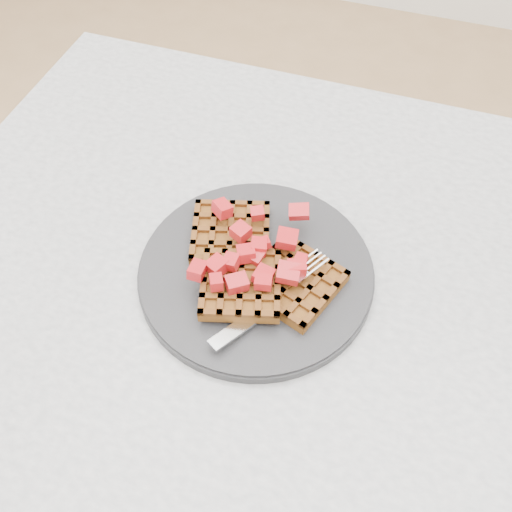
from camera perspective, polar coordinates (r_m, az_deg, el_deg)
name	(u,v)px	position (r m, az deg, el deg)	size (l,w,h in m)	color
ground	(316,480)	(1.38, 5.98, -21.38)	(4.00, 4.00, 0.00)	tan
table	(355,347)	(0.79, 9.87, -8.96)	(1.20, 0.80, 0.75)	#BDBDBB
plate	(256,272)	(0.70, 0.00, -1.58)	(0.29, 0.29, 0.02)	#242427
waffles	(255,265)	(0.68, -0.09, -0.89)	(0.22, 0.19, 0.03)	brown
strawberry_pile	(256,249)	(0.66, 0.00, 0.73)	(0.15, 0.15, 0.02)	#9D050D
fork	(277,298)	(0.66, 2.16, -4.24)	(0.02, 0.18, 0.02)	silver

